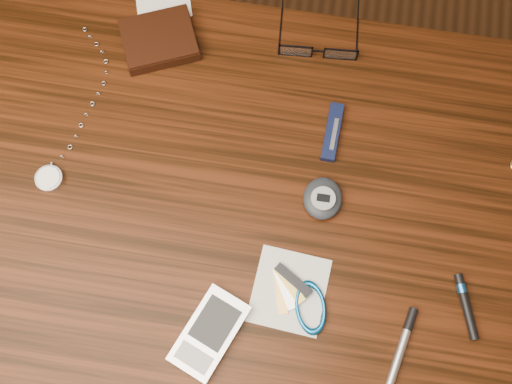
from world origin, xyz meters
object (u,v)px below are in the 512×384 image
pedometer (323,198)px  silver_pen (400,351)px  pocket_knife (332,132)px  pda_phone (210,333)px  pocket_watch (52,173)px  desk (197,223)px  eyeglasses (318,49)px  wallet_and_card (159,39)px  notepad_keys (300,299)px

pedometer → silver_pen: (0.13, -0.20, -0.01)m
pocket_knife → silver_pen: bearing=-66.7°
pedometer → pda_phone: bearing=-120.6°
pocket_watch → pedometer: size_ratio=4.26×
desk → pda_phone: bearing=-70.9°
eyeglasses → silver_pen: bearing=-68.7°
eyeglasses → pocket_watch: size_ratio=0.49×
desk → wallet_and_card: wallet_and_card is taller
wallet_and_card → notepad_keys: wallet_and_card is taller
wallet_and_card → notepad_keys: bearing=-53.0°
eyeglasses → silver_pen: size_ratio=0.94×
pedometer → silver_pen: bearing=-56.1°
wallet_and_card → pda_phone: size_ratio=1.29×
wallet_and_card → pocket_knife: bearing=-21.0°
pedometer → desk: bearing=-169.2°
pda_phone → pocket_knife: (0.13, 0.32, -0.00)m
desk → pocket_knife: size_ratio=10.68×
desk → pda_phone: 0.22m
pocket_watch → pedometer: pedometer is taller
pocket_watch → pda_phone: 0.33m
eyeglasses → pocket_watch: (-0.36, -0.27, -0.01)m
notepad_keys → pocket_knife: bearing=87.1°
wallet_and_card → eyeglasses: size_ratio=1.25×
eyeglasses → pda_phone: eyeglasses is taller
wallet_and_card → silver_pen: (0.42, -0.41, -0.01)m
wallet_and_card → eyeglasses: 0.25m
eyeglasses → pedometer: size_ratio=2.09×
desk → silver_pen: bearing=-26.6°
eyeglasses → silver_pen: eyeglasses is taller
pda_phone → notepad_keys: pda_phone is taller
pocket_watch → pedometer: (0.40, 0.02, 0.01)m
pda_phone → notepad_keys: size_ratio=1.07×
eyeglasses → silver_pen: 0.47m
pedometer → eyeglasses: bearing=99.1°
pedometer → pocket_knife: bearing=89.4°
notepad_keys → pocket_knife: (0.01, 0.26, 0.00)m
silver_pen → wallet_and_card: bearing=135.3°
pocket_knife → pda_phone: bearing=-111.6°
desk → pedometer: bearing=10.8°
wallet_and_card → desk: bearing=-68.6°
pocket_watch → pocket_knife: 0.42m
eyeglasses → notepad_keys: eyeglasses is taller
wallet_and_card → pedometer: size_ratio=2.62×
pocket_watch → pocket_knife: bearing=18.2°
pocket_watch → silver_pen: (0.53, -0.17, 0.00)m
notepad_keys → pocket_knife: 0.26m
pocket_watch → pda_phone: (0.27, -0.19, 0.00)m
desk → pocket_knife: (0.19, 0.14, 0.11)m
desk → wallet_and_card: (-0.10, 0.25, 0.11)m
pda_phone → silver_pen: 0.26m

